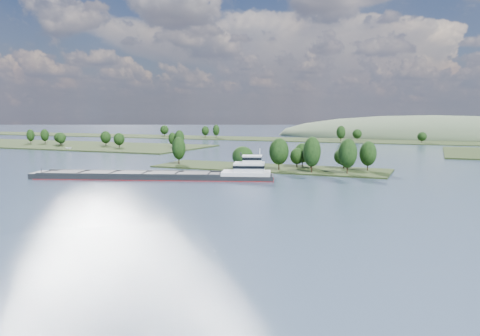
% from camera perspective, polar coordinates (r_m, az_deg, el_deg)
% --- Properties ---
extents(ground, '(1800.00, 1800.00, 0.00)m').
position_cam_1_polar(ground, '(145.39, -4.32, -2.63)').
color(ground, '#384860').
rests_on(ground, ground).
extents(tree_island, '(100.00, 31.91, 15.24)m').
position_cam_1_polar(tree_island, '(195.99, 5.58, 1.00)').
color(tree_island, black).
rests_on(tree_island, ground).
extents(left_bank, '(300.00, 80.00, 13.21)m').
position_cam_1_polar(left_bank, '(398.36, -24.88, 2.77)').
color(left_bank, black).
rests_on(left_bank, ground).
extents(back_shoreline, '(900.00, 60.00, 15.19)m').
position_cam_1_polar(back_shoreline, '(412.04, 14.84, 3.26)').
color(back_shoreline, black).
rests_on(back_shoreline, ground).
extents(hill_west, '(320.00, 160.00, 44.00)m').
position_cam_1_polar(hill_west, '(508.23, 22.20, 3.51)').
color(hill_west, '#47593D').
rests_on(hill_west, ground).
extents(cargo_barge, '(86.71, 37.75, 11.90)m').
position_cam_1_polar(cargo_barge, '(170.33, -8.63, -0.82)').
color(cargo_barge, black).
rests_on(cargo_barge, ground).
extents(motorboat, '(5.38, 2.62, 2.00)m').
position_cam_1_polar(motorboat, '(323.14, -20.16, 2.26)').
color(motorboat, white).
rests_on(motorboat, ground).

